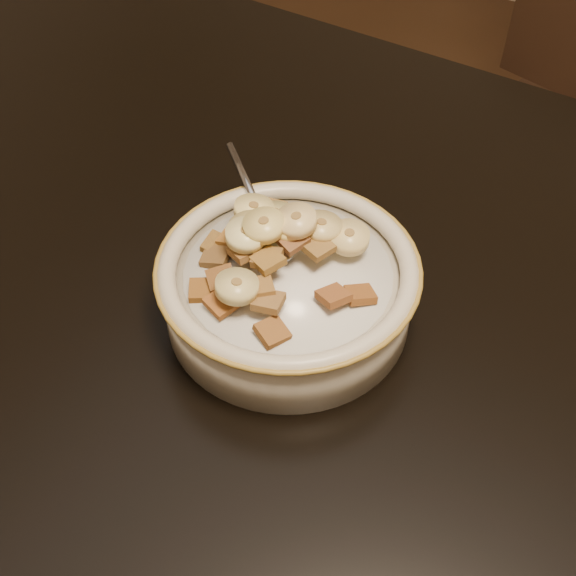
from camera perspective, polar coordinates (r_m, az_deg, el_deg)
The scene contains 34 objects.
table at distance 0.61m, azimuth -6.45°, elevation -1.50°, with size 1.40×0.90×0.04m, color black.
cereal_bowl at distance 0.56m, azimuth 0.00°, elevation -0.49°, with size 0.19×0.19×0.05m, color #B8AB94.
milk at distance 0.54m, azimuth 0.00°, elevation 1.14°, with size 0.16×0.16×0.00m, color silver.
spoon at distance 0.56m, azimuth -1.12°, elevation 3.56°, with size 0.03×0.05×0.01m, color #AEB4C1.
cereal_square_0 at distance 0.56m, azimuth -0.09°, elevation 5.09°, with size 0.02×0.02×0.01m, color #98551A.
cereal_square_1 at distance 0.52m, azimuth -1.59°, elevation 2.19°, with size 0.02×0.02×0.01m, color olive.
cereal_square_2 at distance 0.54m, azimuth 0.33°, elevation 3.87°, with size 0.02×0.02×0.01m, color brown.
cereal_square_3 at distance 0.54m, azimuth 2.36°, elevation 3.25°, with size 0.02×0.02×0.01m, color olive.
cereal_square_4 at distance 0.51m, azimuth -2.28°, elevation 0.03°, with size 0.02×0.02×0.01m, color brown.
cereal_square_5 at distance 0.56m, azimuth -4.36°, elevation 4.03°, with size 0.02×0.02×0.01m, color #965D28.
cereal_square_6 at distance 0.51m, azimuth -1.56°, elevation -1.07°, with size 0.02×0.02×0.01m, color olive.
cereal_square_7 at distance 0.52m, azimuth 3.62°, elevation -0.62°, with size 0.02×0.02×0.01m, color brown.
cereal_square_8 at distance 0.53m, azimuth -6.74°, elevation -0.18°, with size 0.02×0.02×0.01m, color brown.
cereal_square_9 at distance 0.56m, azimuth -5.60°, elevation 3.40°, with size 0.02×0.02×0.01m, color brown.
cereal_square_10 at distance 0.53m, azimuth -5.30°, elevation 0.71°, with size 0.02×0.02×0.01m, color brown.
cereal_square_11 at distance 0.56m, azimuth 4.44°, elevation 4.12°, with size 0.02×0.02×0.01m, color brown.
cereal_square_12 at distance 0.55m, azimuth -5.75°, elevation 2.46°, with size 0.02×0.02×0.01m, color brown.
cereal_square_13 at distance 0.52m, azimuth -5.26°, elevation -1.17°, with size 0.02×0.02×0.01m, color #98501B.
cereal_square_14 at distance 0.50m, azimuth -1.25°, elevation -3.49°, with size 0.02×0.02×0.01m, color brown.
cereal_square_15 at distance 0.53m, azimuth -1.67°, elevation 2.41°, with size 0.02×0.02×0.01m, color brown.
cereal_square_16 at distance 0.57m, azimuth -4.06°, elevation 4.27°, with size 0.02×0.02×0.01m, color olive.
cereal_square_17 at distance 0.53m, azimuth 5.73°, elevation -0.51°, with size 0.02×0.02×0.01m, color brown.
cereal_square_18 at distance 0.59m, azimuth -1.20°, elevation 6.20°, with size 0.02×0.02×0.01m, color olive.
cereal_square_19 at distance 0.54m, azimuth -3.46°, elevation 2.93°, with size 0.02×0.02×0.01m, color brown.
banana_slice_0 at distance 0.56m, azimuth -1.06°, elevation 5.72°, with size 0.03×0.03×0.01m, color #DDCA7B.
banana_slice_1 at distance 0.54m, azimuth -3.33°, elevation 4.21°, with size 0.03×0.03×0.01m, color #F3DF90.
banana_slice_2 at distance 0.54m, azimuth 0.65°, elevation 5.34°, with size 0.03×0.03×0.01m, color tan.
banana_slice_3 at distance 0.55m, azimuth 2.66°, elevation 4.86°, with size 0.03×0.03×0.01m, color #E3CF7F.
banana_slice_4 at distance 0.54m, azimuth -3.08°, elevation 4.76°, with size 0.03×0.03×0.01m, color #FFE088.
banana_slice_5 at distance 0.56m, azimuth -2.71°, elevation 6.20°, with size 0.03×0.03×0.01m, color #FFE380.
banana_slice_6 at distance 0.54m, azimuth 0.13°, elevation 4.98°, with size 0.03×0.03×0.01m, color #FEE279.
banana_slice_7 at distance 0.51m, azimuth -4.06°, elevation 0.11°, with size 0.03×0.03×0.01m, color beige.
banana_slice_8 at distance 0.53m, azimuth -1.92°, elevation 4.96°, with size 0.03×0.03×0.01m, color #E4CB73.
banana_slice_9 at distance 0.55m, azimuth 4.86°, elevation 4.01°, with size 0.03×0.03×0.01m, color #FAE185.
Camera 1 is at (0.27, -0.31, 1.19)m, focal length 45.00 mm.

